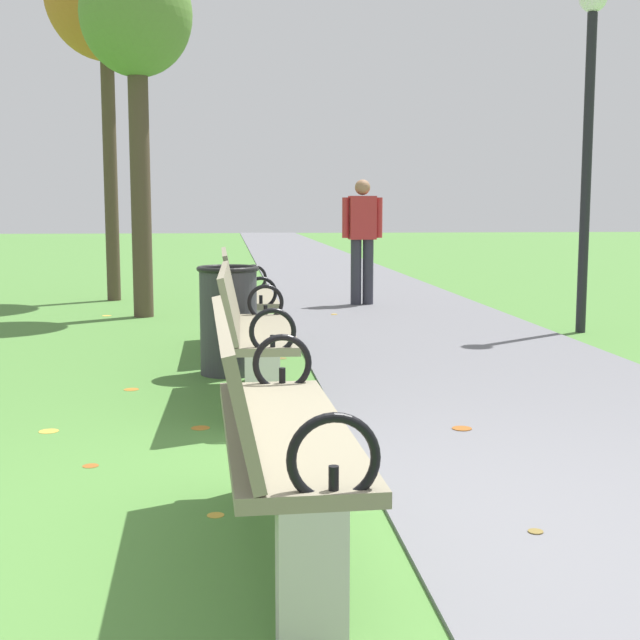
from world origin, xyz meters
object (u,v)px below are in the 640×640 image
at_px(tree_1, 136,26).
at_px(park_bench_3, 244,296).
at_px(park_bench_2, 251,331).
at_px(pedestrian_walking, 362,235).
at_px(trash_bin, 229,320).
at_px(lamp_post, 589,105).
at_px(park_bench_1, 271,429).

bearing_deg(tree_1, park_bench_3, -65.56).
relative_size(park_bench_2, pedestrian_walking, 0.99).
xyz_separation_m(trash_bin, lamp_post, (3.63, 1.88, 1.88)).
height_order(pedestrian_walking, lamp_post, lamp_post).
height_order(tree_1, trash_bin, tree_1).
bearing_deg(pedestrian_walking, park_bench_3, -115.47).
bearing_deg(trash_bin, lamp_post, 27.45).
distance_m(park_bench_2, park_bench_3, 2.24).
height_order(park_bench_1, park_bench_2, same).
xyz_separation_m(park_bench_2, trash_bin, (-0.15, 1.07, -0.06)).
bearing_deg(lamp_post, park_bench_3, -168.47).
bearing_deg(park_bench_2, pedestrian_walking, 74.06).
xyz_separation_m(park_bench_2, tree_1, (-1.14, 4.75, 2.84)).
relative_size(park_bench_1, pedestrian_walking, 1.00).
bearing_deg(park_bench_1, park_bench_3, 90.00).
distance_m(tree_1, pedestrian_walking, 3.74).
bearing_deg(tree_1, lamp_post, -21.27).
bearing_deg(tree_1, park_bench_2, -76.51).
height_order(park_bench_1, pedestrian_walking, pedestrian_walking).
bearing_deg(park_bench_3, pedestrian_walking, 64.53).
relative_size(park_bench_2, park_bench_3, 1.00).
distance_m(park_bench_1, pedestrian_walking, 8.32).
distance_m(park_bench_1, lamp_post, 6.76).
relative_size(park_bench_3, trash_bin, 1.91).
bearing_deg(trash_bin, park_bench_2, -82.16).
distance_m(park_bench_2, lamp_post, 4.92).
distance_m(park_bench_3, lamp_post, 3.99).
height_order(park_bench_3, lamp_post, lamp_post).
distance_m(park_bench_1, trash_bin, 3.62).
bearing_deg(park_bench_2, park_bench_1, -90.00).
xyz_separation_m(park_bench_1, tree_1, (-1.14, 7.30, 2.84)).
bearing_deg(park_bench_1, park_bench_2, 90.00).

